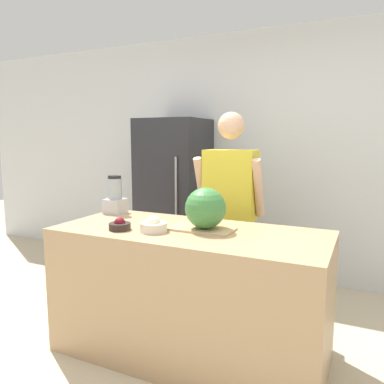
{
  "coord_description": "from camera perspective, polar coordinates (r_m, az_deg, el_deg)",
  "views": [
    {
      "loc": [
        1.06,
        -1.8,
        1.49
      ],
      "look_at": [
        0.0,
        0.44,
        1.14
      ],
      "focal_mm": 35.0,
      "sensor_mm": 36.0,
      "label": 1
    }
  ],
  "objects": [
    {
      "name": "cutting_board",
      "position": [
        2.51,
        1.48,
        -5.65
      ],
      "size": [
        0.43,
        0.23,
        0.01
      ],
      "color": "tan",
      "rests_on": "counter_island"
    },
    {
      "name": "refrigerator",
      "position": [
        4.08,
        -2.73,
        -0.9
      ],
      "size": [
        0.66,
        0.66,
        1.7
      ],
      "color": "#232328",
      "rests_on": "ground_plane"
    },
    {
      "name": "counter_island",
      "position": [
        2.65,
        -0.38,
        -15.09
      ],
      "size": [
        1.82,
        0.8,
        0.89
      ],
      "color": "tan",
      "rests_on": "ground_plane"
    },
    {
      "name": "watermelon",
      "position": [
        2.47,
        2.06,
        -2.46
      ],
      "size": [
        0.27,
        0.27,
        0.27
      ],
      "color": "#3D7F3D",
      "rests_on": "cutting_board"
    },
    {
      "name": "blender",
      "position": [
        3.09,
        -11.65,
        -0.81
      ],
      "size": [
        0.15,
        0.15,
        0.31
      ],
      "color": "#B7B7BC",
      "rests_on": "counter_island"
    },
    {
      "name": "bowl_cherries",
      "position": [
        2.55,
        -10.95,
        -5.01
      ],
      "size": [
        0.15,
        0.15,
        0.08
      ],
      "color": "#2D231E",
      "rests_on": "counter_island"
    },
    {
      "name": "person",
      "position": [
        3.17,
        5.79,
        -3.07
      ],
      "size": [
        0.57,
        0.27,
        1.7
      ],
      "color": "#333338",
      "rests_on": "ground_plane"
    },
    {
      "name": "bowl_cream",
      "position": [
        2.47,
        -5.88,
        -5.12
      ],
      "size": [
        0.18,
        0.18,
        0.11
      ],
      "color": "beige",
      "rests_on": "counter_island"
    },
    {
      "name": "wall_back",
      "position": [
        4.07,
        10.26,
        5.36
      ],
      "size": [
        8.0,
        0.06,
        2.6
      ],
      "color": "silver",
      "rests_on": "ground_plane"
    }
  ]
}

